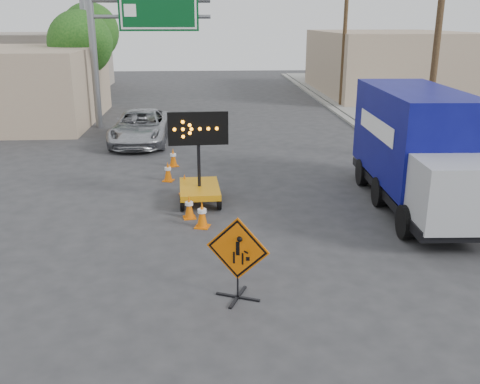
{
  "coord_description": "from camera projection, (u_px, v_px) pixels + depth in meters",
  "views": [
    {
      "loc": [
        -0.84,
        -10.55,
        5.52
      ],
      "look_at": [
        -0.03,
        2.1,
        1.39
      ],
      "focal_mm": 40.0,
      "sensor_mm": 36.0,
      "label": 1
    }
  ],
  "objects": [
    {
      "name": "construction_sign",
      "position": [
        238.0,
        257.0,
        10.79
      ],
      "size": [
        1.25,
        0.9,
        1.78
      ],
      "rotation": [
        0.0,
        0.0,
        -0.4
      ],
      "color": "black",
      "rests_on": "ground"
    },
    {
      "name": "curb_right",
      "position": [
        369.0,
        134.0,
        26.43
      ],
      "size": [
        0.4,
        60.0,
        0.12
      ],
      "primitive_type": "cube",
      "color": "gray",
      "rests_on": "ground"
    },
    {
      "name": "box_truck",
      "position": [
        417.0,
        156.0,
        16.02
      ],
      "size": [
        2.62,
        7.49,
        3.52
      ],
      "rotation": [
        0.0,
        0.0,
        -0.04
      ],
      "color": "black",
      "rests_on": "ground"
    },
    {
      "name": "tree_left_far",
      "position": [
        90.0,
        32.0,
        38.26
      ],
      "size": [
        4.1,
        4.1,
        6.66
      ],
      "color": "#4F3C22",
      "rests_on": "ground"
    },
    {
      "name": "building_right_far",
      "position": [
        388.0,
        63.0,
        40.32
      ],
      "size": [
        10.0,
        14.0,
        4.6
      ],
      "primitive_type": "cube",
      "color": "tan",
      "rests_on": "ground"
    },
    {
      "name": "tree_left_near",
      "position": [
        80.0,
        43.0,
        30.87
      ],
      "size": [
        3.71,
        3.71,
        6.03
      ],
      "color": "#4F3C22",
      "rests_on": "ground"
    },
    {
      "name": "cone_b",
      "position": [
        189.0,
        207.0,
        15.41
      ],
      "size": [
        0.41,
        0.41,
        0.7
      ],
      "rotation": [
        0.0,
        0.0,
        0.16
      ],
      "color": "#DC5E04",
      "rests_on": "ground"
    },
    {
      "name": "pickup_truck",
      "position": [
        141.0,
        127.0,
        24.62
      ],
      "size": [
        2.62,
        5.44,
        1.5
      ],
      "primitive_type": "imported",
      "rotation": [
        0.0,
        0.0,
        -0.03
      ],
      "color": "#A6A8AE",
      "rests_on": "ground"
    },
    {
      "name": "cone_d",
      "position": [
        168.0,
        171.0,
        18.95
      ],
      "size": [
        0.44,
        0.44,
        0.71
      ],
      "rotation": [
        0.0,
        0.0,
        -0.27
      ],
      "color": "#DC5E04",
      "rests_on": "ground"
    },
    {
      "name": "utility_pole_near",
      "position": [
        437.0,
        41.0,
        20.3
      ],
      "size": [
        1.8,
        0.26,
        9.0
      ],
      "color": "#4F3C22",
      "rests_on": "ground"
    },
    {
      "name": "ground",
      "position": [
        247.0,
        281.0,
        11.77
      ],
      "size": [
        100.0,
        100.0,
        0.0
      ],
      "primitive_type": "plane",
      "color": "#2D2D30",
      "rests_on": "ground"
    },
    {
      "name": "sidewalk_right",
      "position": [
        414.0,
        133.0,
        26.56
      ],
      "size": [
        4.0,
        60.0,
        0.15
      ],
      "primitive_type": "cube",
      "color": "gray",
      "rests_on": "ground"
    },
    {
      "name": "cone_a",
      "position": [
        202.0,
        214.0,
        14.72
      ],
      "size": [
        0.47,
        0.47,
        0.76
      ],
      "rotation": [
        0.0,
        0.0,
        -0.27
      ],
      "color": "#DC5E04",
      "rests_on": "ground"
    },
    {
      "name": "arrow_board",
      "position": [
        199.0,
        183.0,
        16.62
      ],
      "size": [
        1.82,
        2.08,
        2.88
      ],
      "rotation": [
        0.0,
        0.0,
        0.05
      ],
      "color": "#CB820B",
      "rests_on": "ground"
    },
    {
      "name": "utility_pole_far",
      "position": [
        345.0,
        32.0,
        33.58
      ],
      "size": [
        1.8,
        0.26,
        9.0
      ],
      "color": "#4F3C22",
      "rests_on": "ground"
    },
    {
      "name": "highway_gantry",
      "position": [
        133.0,
        28.0,
        26.97
      ],
      "size": [
        6.18,
        0.38,
        6.9
      ],
      "color": "slate",
      "rests_on": "ground"
    },
    {
      "name": "cone_e",
      "position": [
        173.0,
        157.0,
        20.85
      ],
      "size": [
        0.47,
        0.47,
        0.71
      ],
      "rotation": [
        0.0,
        0.0,
        0.37
      ],
      "color": "#DC5E04",
      "rests_on": "ground"
    },
    {
      "name": "storefront_left_far",
      "position": [
        26.0,
        62.0,
        42.43
      ],
      "size": [
        12.0,
        10.0,
        4.4
      ],
      "primitive_type": "cube",
      "color": "gray",
      "rests_on": "ground"
    },
    {
      "name": "cone_c",
      "position": [
        185.0,
        184.0,
        17.44
      ],
      "size": [
        0.43,
        0.43,
        0.71
      ],
      "rotation": [
        0.0,
        0.0,
        0.2
      ],
      "color": "#DC5E04",
      "rests_on": "ground"
    }
  ]
}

